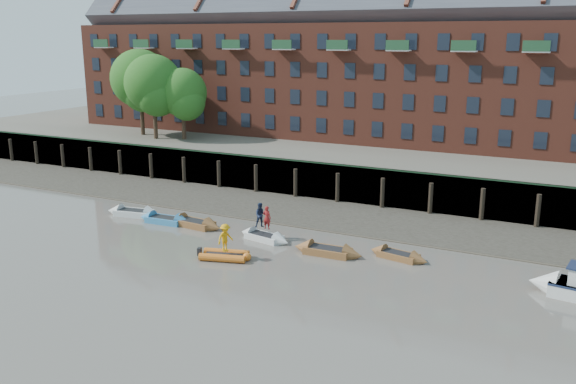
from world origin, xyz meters
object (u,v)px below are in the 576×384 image
Objects in this scene: rowboat_0 at (134,213)px; rib_tender at (226,255)px; rowboat_1 at (165,220)px; person_rib_crew at (225,238)px; rowboat_4 at (328,251)px; rowboat_3 at (264,237)px; person_rower_a at (267,218)px; person_rower_b at (261,215)px; rowboat_2 at (195,224)px; rowboat_6 at (398,256)px.

rib_tender is at bearing -32.70° from rowboat_0.
person_rib_crew is at bearing -32.31° from rowboat_1.
rowboat_4 is (17.32, -1.36, 0.00)m from rowboat_0.
rowboat_4 is 2.61× the size of person_rib_crew.
rowboat_3 is at bearing -12.62° from rowboat_0.
rowboat_0 is at bearing 173.71° from rowboat_4.
person_rower_a is at bearing -4.07° from rowboat_1.
person_rower_b reaches higher than person_rib_crew.
rowboat_2 is 11.36m from rowboat_4.
rowboat_2 is at bearing 67.79° from person_rib_crew.
rowboat_4 is at bearing -14.15° from rowboat_0.
rowboat_6 is at bearing -45.29° from person_rib_crew.
rowboat_3 is 1.05× the size of rowboat_6.
rowboat_0 is 17.38m from rowboat_4.
person_rower_b is (8.37, 0.02, 1.48)m from rowboat_1.
person_rib_crew is (11.80, -5.06, 1.20)m from rowboat_0.
rowboat_4 is 6.76m from person_rib_crew.
rowboat_0 is 6.02m from rowboat_2.
rowboat_4 is at bearing -151.99° from rowboat_6.
person_rib_crew reaches higher than rowboat_0.
rowboat_1 is 9.55m from rib_tender.
rowboat_3 is 4.61m from person_rib_crew.
rowboat_2 is 2.66× the size of person_rib_crew.
rowboat_0 is 1.00× the size of rowboat_2.
rowboat_0 reaches higher than rowboat_6.
rib_tender is at bearing -148.14° from rowboat_4.
rowboat_6 is 2.29× the size of person_rib_crew.
rowboat_0 is 2.95× the size of person_rower_a.
rowboat_2 reaches higher than rowboat_1.
rowboat_0 reaches higher than rib_tender.
rib_tender is at bearing -32.08° from rowboat_1.
person_rower_a reaches higher than rowboat_0.
rowboat_1 is at bearing -169.80° from rowboat_2.
rowboat_1 is 9.62m from person_rib_crew.
rowboat_6 is at bearing 11.24° from rib_tender.
rowboat_0 is at bearing 142.34° from person_rower_b.
person_rower_b reaches higher than rowboat_1.
rowboat_0 is 2.66× the size of person_rib_crew.
person_rib_crew is at bearing -142.11° from rowboat_6.
rowboat_0 reaches higher than rowboat_1.
rowboat_0 is 1.16× the size of rowboat_6.
rowboat_2 reaches higher than rowboat_0.
rowboat_6 is at bearing -2.05° from rowboat_1.
person_rower_b reaches higher than person_rower_a.
rowboat_6 is 1.24× the size of rib_tender.
person_rib_crew is (-0.02, -4.63, -0.27)m from person_rower_b.
rowboat_3 reaches higher than rib_tender.
rowboat_3 is 9.52m from rowboat_6.
rowboat_3 is 2.66× the size of person_rower_a.
rowboat_1 is at bearing 135.65° from rib_tender.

